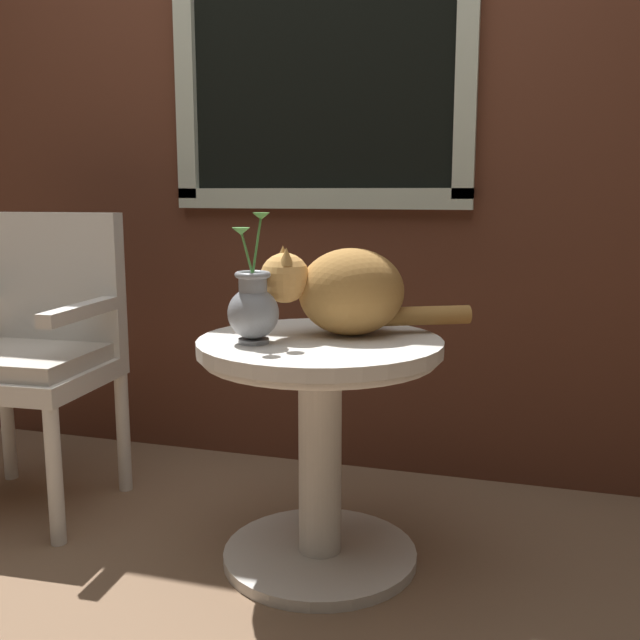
{
  "coord_description": "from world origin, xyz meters",
  "views": [
    {
      "loc": [
        0.78,
        -1.59,
        0.99
      ],
      "look_at": [
        0.25,
        0.18,
        0.66
      ],
      "focal_mm": 41.09,
      "sensor_mm": 36.0,
      "label": 1
    }
  ],
  "objects": [
    {
      "name": "ground_plane",
      "position": [
        0.0,
        0.0,
        0.0
      ],
      "size": [
        6.0,
        6.0,
        0.0
      ],
      "primitive_type": "plane",
      "color": "#7F6047"
    },
    {
      "name": "back_wall",
      "position": [
        0.0,
        0.89,
        1.31
      ],
      "size": [
        4.0,
        0.07,
        2.6
      ],
      "color": "#562D1E",
      "rests_on": "ground_plane"
    },
    {
      "name": "wicker_side_table",
      "position": [
        0.25,
        0.18,
        0.41
      ],
      "size": [
        0.64,
        0.64,
        0.61
      ],
      "color": "silver",
      "rests_on": "ground_plane"
    },
    {
      "name": "wicker_chair",
      "position": [
        -0.72,
        0.3,
        0.52
      ],
      "size": [
        0.51,
        0.47,
        0.92
      ],
      "color": "silver",
      "rests_on": "ground_plane"
    },
    {
      "name": "cat",
      "position": [
        0.3,
        0.25,
        0.73
      ],
      "size": [
        0.53,
        0.33,
        0.24
      ],
      "color": "#AD7A3D",
      "rests_on": "wicker_side_table"
    },
    {
      "name": "pewter_vase_with_ivy",
      "position": [
        0.11,
        0.08,
        0.7
      ],
      "size": [
        0.13,
        0.13,
        0.32
      ],
      "color": "gray",
      "rests_on": "wicker_side_table"
    }
  ]
}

